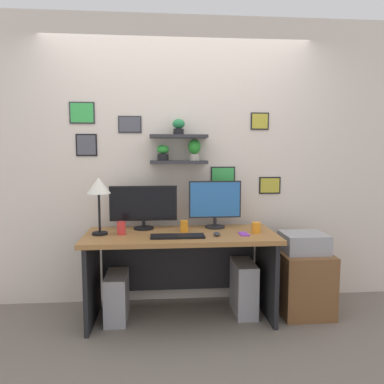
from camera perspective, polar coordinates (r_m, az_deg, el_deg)
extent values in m
plane|color=#70665B|center=(3.42, -1.69, -18.76)|extent=(8.00, 8.00, 0.00)
cube|color=beige|center=(3.54, -2.16, 4.68)|extent=(4.40, 0.04, 2.70)
cube|color=#2D2D33|center=(3.42, -2.06, 4.63)|extent=(0.53, 0.20, 0.03)
cube|color=#2D2D33|center=(3.42, -2.08, 8.58)|extent=(0.53, 0.20, 0.03)
cylinder|color=#B2A899|center=(3.43, 0.36, 5.39)|extent=(0.09, 0.09, 0.06)
ellipsoid|color=green|center=(3.43, 0.36, 7.03)|extent=(0.11, 0.11, 0.14)
cylinder|color=black|center=(3.43, -2.08, 9.29)|extent=(0.10, 0.10, 0.05)
ellipsoid|color=#277F47|center=(3.43, -2.09, 10.48)|extent=(0.11, 0.11, 0.09)
cylinder|color=black|center=(3.42, -4.50, 5.39)|extent=(0.10, 0.10, 0.06)
ellipsoid|color=green|center=(3.42, -4.51, 6.59)|extent=(0.11, 0.11, 0.08)
cube|color=black|center=(3.69, 11.91, 1.02)|extent=(0.21, 0.02, 0.16)
cube|color=gold|center=(3.68, 11.95, 1.00)|extent=(0.19, 0.00, 0.14)
cube|color=#2D2D33|center=(3.60, -16.62, 11.64)|extent=(0.23, 0.02, 0.20)
cube|color=green|center=(3.60, -16.65, 11.65)|extent=(0.20, 0.00, 0.17)
cube|color=black|center=(3.58, -15.98, 6.99)|extent=(0.19, 0.02, 0.20)
cube|color=#4C4C56|center=(3.57, -16.01, 7.00)|extent=(0.17, 0.00, 0.18)
cube|color=#2D2D33|center=(3.54, -9.58, 10.25)|extent=(0.21, 0.02, 0.16)
cube|color=#4C4C56|center=(3.53, -9.59, 10.26)|extent=(0.19, 0.00, 0.13)
cube|color=black|center=(3.57, 4.78, 2.40)|extent=(0.24, 0.02, 0.19)
cube|color=green|center=(3.57, 4.81, 2.39)|extent=(0.21, 0.00, 0.17)
cube|color=black|center=(3.65, 10.41, 10.70)|extent=(0.18, 0.02, 0.16)
cube|color=gold|center=(3.65, 10.45, 10.71)|extent=(0.15, 0.00, 0.14)
cube|color=#9E6B38|center=(3.18, -1.73, -6.75)|extent=(1.63, 0.68, 0.04)
cube|color=black|center=(3.33, -15.14, -13.07)|extent=(0.04, 0.62, 0.71)
cube|color=black|center=(3.41, 11.39, -12.53)|extent=(0.04, 0.62, 0.71)
cube|color=black|center=(3.56, -1.99, -11.00)|extent=(1.43, 0.02, 0.50)
cylinder|color=black|center=(3.38, -7.47, -5.55)|extent=(0.18, 0.18, 0.02)
cylinder|color=black|center=(3.37, -7.48, -4.82)|extent=(0.03, 0.03, 0.07)
cube|color=black|center=(3.35, -7.52, -1.75)|extent=(0.60, 0.02, 0.32)
cube|color=black|center=(3.34, -7.53, -1.78)|extent=(0.58, 0.00, 0.29)
cylinder|color=black|center=(3.41, 3.56, -5.39)|extent=(0.18, 0.18, 0.02)
cylinder|color=black|center=(3.40, 3.56, -4.53)|extent=(0.03, 0.03, 0.09)
cube|color=black|center=(3.38, 3.56, -1.14)|extent=(0.48, 0.02, 0.34)
cube|color=#2866B2|center=(3.37, 3.60, -1.16)|extent=(0.45, 0.00, 0.31)
cube|color=black|center=(3.03, -2.26, -6.84)|extent=(0.44, 0.14, 0.02)
ellipsoid|color=#2D2D33|center=(3.09, 3.85, -6.50)|extent=(0.06, 0.09, 0.03)
cylinder|color=black|center=(3.22, -14.04, -6.22)|extent=(0.13, 0.13, 0.02)
cylinder|color=black|center=(3.19, -14.12, -3.16)|extent=(0.02, 0.02, 0.33)
cone|color=silver|center=(3.16, -14.23, 0.99)|extent=(0.20, 0.20, 0.14)
cube|color=purple|center=(3.16, 7.99, -6.44)|extent=(0.07, 0.14, 0.01)
cylinder|color=orange|center=(3.24, 9.89, -5.43)|extent=(0.08, 0.08, 0.09)
cylinder|color=orange|center=(3.23, -1.22, -5.29)|extent=(0.07, 0.07, 0.10)
cylinder|color=red|center=(3.18, -10.87, -5.50)|extent=(0.07, 0.07, 0.11)
cube|color=brown|center=(3.56, 16.72, -13.16)|extent=(0.44, 0.50, 0.55)
cube|color=#9E9EA3|center=(3.46, 16.90, -7.48)|extent=(0.38, 0.34, 0.17)
cube|color=#99999E|center=(3.37, -11.53, -15.55)|extent=(0.18, 0.40, 0.40)
cube|color=#99999E|center=(3.45, 7.98, -14.40)|extent=(0.18, 0.40, 0.47)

